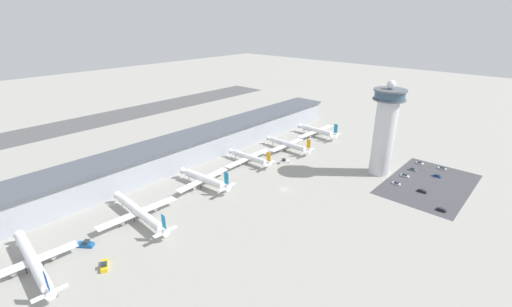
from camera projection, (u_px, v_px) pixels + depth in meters
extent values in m
plane|color=#9E9B93|center=(284.00, 189.00, 183.48)|extent=(1000.00, 1000.00, 0.00)
cube|color=#A3A8B2|center=(200.00, 146.00, 224.12)|extent=(253.16, 22.00, 14.80)
cube|color=#4C515B|center=(199.00, 134.00, 221.04)|extent=(253.16, 25.00, 1.60)
cube|color=#515154|center=(106.00, 118.00, 309.57)|extent=(379.74, 44.00, 0.01)
cylinder|color=silver|center=(383.00, 138.00, 194.51)|extent=(11.71, 11.71, 43.81)
cylinder|color=#565B66|center=(389.00, 99.00, 186.13)|extent=(17.55, 17.55, 0.80)
cylinder|color=#334C60|center=(390.00, 95.00, 185.19)|extent=(16.15, 16.15, 4.21)
cylinder|color=#565B66|center=(391.00, 90.00, 184.21)|extent=(17.55, 17.55, 1.00)
sphere|color=white|center=(391.00, 85.00, 183.12)|extent=(4.78, 4.78, 4.78)
cube|color=#424247|center=(429.00, 184.00, 189.29)|extent=(64.00, 40.00, 0.01)
cylinder|color=silver|center=(33.00, 261.00, 123.88)|extent=(6.58, 37.32, 3.86)
cone|color=silver|center=(20.00, 236.00, 137.47)|extent=(4.11, 3.75, 3.86)
cone|color=silver|center=(49.00, 292.00, 109.91)|extent=(3.81, 4.88, 3.48)
cube|color=silver|center=(33.00, 261.00, 124.63)|extent=(30.78, 6.63, 0.44)
cylinder|color=#A8A8B2|center=(12.00, 271.00, 121.63)|extent=(2.43, 4.39, 2.12)
cylinder|color=#A8A8B2|center=(52.00, 255.00, 129.85)|extent=(2.43, 4.39, 2.12)
cube|color=navy|center=(46.00, 281.00, 107.40)|extent=(0.50, 2.81, 6.18)
cube|color=silver|center=(50.00, 293.00, 108.87)|extent=(10.93, 2.79, 0.24)
cylinder|color=black|center=(23.00, 246.00, 136.65)|extent=(0.28, 0.28, 2.28)
cylinder|color=black|center=(43.00, 264.00, 126.73)|extent=(0.28, 0.28, 2.28)
cylinder|color=black|center=(26.00, 271.00, 123.26)|extent=(0.28, 0.28, 2.28)
cylinder|color=white|center=(139.00, 212.00, 154.58)|extent=(5.71, 37.65, 3.84)
cone|color=white|center=(119.00, 196.00, 167.97)|extent=(4.01, 3.64, 3.84)
cone|color=white|center=(164.00, 231.00, 140.81)|extent=(3.68, 4.77, 3.46)
cube|color=white|center=(138.00, 212.00, 155.32)|extent=(38.15, 6.29, 0.44)
cylinder|color=#A8A8B2|center=(121.00, 221.00, 151.17)|extent=(2.32, 4.32, 2.11)
cylinder|color=#A8A8B2|center=(153.00, 207.00, 161.65)|extent=(2.32, 4.32, 2.11)
cube|color=#197FB2|center=(164.00, 222.00, 138.34)|extent=(0.44, 2.81, 6.14)
cube|color=white|center=(165.00, 232.00, 139.81)|extent=(10.84, 2.53, 0.24)
cylinder|color=black|center=(122.00, 204.00, 167.21)|extent=(0.28, 0.28, 2.32)
cylinder|color=black|center=(145.00, 215.00, 157.47)|extent=(0.28, 0.28, 2.32)
cylinder|color=black|center=(134.00, 220.00, 153.94)|extent=(0.28, 0.28, 2.32)
cylinder|color=white|center=(204.00, 179.00, 185.28)|extent=(6.10, 26.99, 4.09)
cone|color=white|center=(185.00, 171.00, 193.89)|extent=(4.35, 3.98, 4.09)
cone|color=white|center=(225.00, 187.00, 176.31)|extent=(4.04, 5.17, 3.68)
cube|color=white|center=(203.00, 179.00, 185.85)|extent=(35.71, 7.07, 0.44)
cylinder|color=#A8A8B2|center=(192.00, 186.00, 181.41)|extent=(2.58, 4.65, 2.25)
cylinder|color=#A8A8B2|center=(212.00, 176.00, 192.34)|extent=(2.58, 4.65, 2.25)
cube|color=#197FB2|center=(226.00, 178.00, 173.76)|extent=(0.51, 2.81, 6.54)
cube|color=white|center=(227.00, 187.00, 175.38)|extent=(11.56, 2.86, 0.24)
cylinder|color=black|center=(189.00, 178.00, 193.41)|extent=(0.28, 0.28, 2.51)
cylinder|color=black|center=(208.00, 182.00, 188.46)|extent=(0.28, 0.28, 2.51)
cylinder|color=black|center=(201.00, 186.00, 184.27)|extent=(0.28, 0.28, 2.51)
cylinder|color=white|center=(249.00, 157.00, 214.79)|extent=(4.44, 25.71, 3.48)
cone|color=white|center=(232.00, 152.00, 223.32)|extent=(3.60, 3.26, 3.48)
cone|color=white|center=(268.00, 163.00, 205.95)|extent=(3.29, 4.29, 3.13)
cube|color=white|center=(248.00, 158.00, 215.33)|extent=(38.67, 5.84, 0.44)
cylinder|color=#A8A8B2|center=(238.00, 163.00, 210.56)|extent=(2.06, 3.90, 1.92)
cylinder|color=#A8A8B2|center=(255.00, 155.00, 222.07)|extent=(2.06, 3.90, 1.92)
cube|color=orange|center=(269.00, 157.00, 203.75)|extent=(0.40, 2.81, 5.57)
cube|color=white|center=(269.00, 163.00, 205.09)|extent=(9.82, 2.36, 0.24)
cylinder|color=black|center=(235.00, 157.00, 222.76)|extent=(0.28, 0.28, 2.25)
cylinder|color=black|center=(252.00, 160.00, 217.43)|extent=(0.28, 0.28, 2.25)
cylinder|color=black|center=(247.00, 163.00, 213.96)|extent=(0.28, 0.28, 2.25)
cylinder|color=white|center=(287.00, 144.00, 235.65)|extent=(4.42, 29.10, 3.63)
cone|color=white|center=(270.00, 139.00, 245.96)|extent=(3.72, 3.36, 3.63)
cone|color=white|center=(307.00, 150.00, 225.00)|extent=(3.38, 4.44, 3.27)
cube|color=white|center=(287.00, 145.00, 236.26)|extent=(32.94, 5.29, 0.44)
cylinder|color=#A8A8B2|center=(279.00, 149.00, 232.68)|extent=(2.10, 4.05, 2.00)
cylinder|color=#A8A8B2|center=(292.00, 143.00, 241.94)|extent=(2.10, 4.05, 2.00)
cube|color=orange|center=(309.00, 144.00, 222.67)|extent=(0.38, 2.81, 5.81)
cube|color=white|center=(309.00, 150.00, 224.05)|extent=(10.21, 2.28, 0.24)
cylinder|color=black|center=(273.00, 144.00, 245.29)|extent=(0.28, 0.28, 2.41)
cylinder|color=black|center=(290.00, 147.00, 238.35)|extent=(0.28, 0.28, 2.41)
cylinder|color=black|center=(285.00, 149.00, 234.94)|extent=(0.28, 0.28, 2.41)
cylinder|color=white|center=(317.00, 130.00, 262.52)|extent=(5.25, 26.23, 4.08)
cone|color=white|center=(301.00, 126.00, 272.20)|extent=(4.24, 3.85, 4.08)
cone|color=white|center=(334.00, 135.00, 252.45)|extent=(3.89, 5.05, 3.67)
cube|color=white|center=(316.00, 131.00, 263.13)|extent=(41.31, 6.25, 0.44)
cylinder|color=#A8A8B2|center=(308.00, 135.00, 258.54)|extent=(2.44, 4.58, 2.24)
cylinder|color=#A8A8B2|center=(321.00, 130.00, 269.95)|extent=(2.44, 4.58, 2.24)
cube|color=#197FB2|center=(336.00, 128.00, 249.82)|extent=(0.43, 2.81, 6.53)
cube|color=white|center=(336.00, 135.00, 251.40)|extent=(11.50, 2.51, 0.24)
cylinder|color=black|center=(304.00, 131.00, 271.47)|extent=(0.28, 0.28, 2.56)
cylinder|color=black|center=(319.00, 134.00, 265.47)|extent=(0.28, 0.28, 2.56)
cylinder|color=black|center=(314.00, 135.00, 261.70)|extent=(0.28, 0.28, 2.56)
cube|color=black|center=(105.00, 267.00, 126.70)|extent=(4.59, 5.88, 0.12)
cube|color=gold|center=(105.00, 266.00, 126.46)|extent=(5.18, 6.84, 1.40)
cube|color=#232D38|center=(104.00, 264.00, 125.41)|extent=(2.71, 2.70, 1.14)
cube|color=black|center=(86.00, 246.00, 138.20)|extent=(5.26, 5.89, 0.12)
cube|color=#195699|center=(85.00, 245.00, 137.92)|extent=(5.96, 6.79, 1.56)
cube|color=#232D38|center=(86.00, 242.00, 137.33)|extent=(3.00, 2.93, 1.28)
cube|color=black|center=(285.00, 163.00, 215.70)|extent=(5.98, 5.44, 0.12)
cube|color=silver|center=(285.00, 162.00, 215.39)|extent=(6.89, 6.18, 1.74)
cube|color=#232D38|center=(284.00, 160.00, 214.69)|extent=(2.99, 3.04, 1.43)
cube|color=black|center=(412.00, 170.00, 205.86)|extent=(1.97, 3.81, 0.12)
cube|color=slate|center=(413.00, 170.00, 205.73)|extent=(2.07, 4.52, 0.83)
cube|color=#232D38|center=(413.00, 169.00, 205.51)|extent=(1.77, 2.51, 0.68)
cube|color=black|center=(396.00, 184.00, 188.93)|extent=(1.84, 3.72, 0.12)
cube|color=silver|center=(396.00, 184.00, 188.81)|extent=(1.94, 4.42, 0.77)
cube|color=#232D38|center=(397.00, 183.00, 188.48)|extent=(1.65, 2.45, 0.63)
cube|color=black|center=(437.00, 177.00, 197.67)|extent=(1.66, 3.91, 0.12)
cube|color=navy|center=(437.00, 176.00, 197.54)|extent=(1.73, 4.65, 0.80)
cube|color=#232D38|center=(437.00, 175.00, 197.20)|extent=(1.51, 2.56, 0.65)
cube|color=black|center=(405.00, 176.00, 198.01)|extent=(1.69, 4.01, 0.12)
cube|color=silver|center=(405.00, 176.00, 197.87)|extent=(1.77, 4.77, 0.86)
cube|color=#232D38|center=(405.00, 175.00, 197.64)|extent=(1.54, 2.63, 0.71)
cube|color=black|center=(441.00, 211.00, 163.32)|extent=(1.85, 3.62, 0.12)
cube|color=black|center=(441.00, 210.00, 163.19)|extent=(1.95, 4.30, 0.85)
cube|color=#232D38|center=(441.00, 209.00, 162.97)|extent=(1.67, 2.39, 0.69)
cube|color=black|center=(420.00, 164.00, 214.86)|extent=(1.90, 3.72, 0.12)
cube|color=silver|center=(420.00, 163.00, 214.73)|extent=(1.99, 4.42, 0.84)
cube|color=#232D38|center=(420.00, 162.00, 214.51)|extent=(1.71, 2.45, 0.69)
cube|color=black|center=(442.00, 169.00, 207.44)|extent=(1.82, 4.03, 0.12)
cube|color=silver|center=(442.00, 169.00, 207.32)|extent=(1.92, 4.79, 0.75)
cube|color=#232D38|center=(443.00, 168.00, 206.99)|extent=(1.63, 2.66, 0.61)
cube|color=black|center=(422.00, 192.00, 180.57)|extent=(1.70, 3.82, 0.12)
cube|color=black|center=(422.00, 191.00, 180.43)|extent=(1.77, 4.55, 0.88)
cube|color=#232D38|center=(422.00, 190.00, 180.20)|extent=(1.55, 2.51, 0.72)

